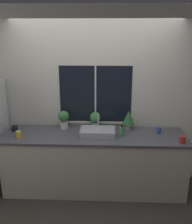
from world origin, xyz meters
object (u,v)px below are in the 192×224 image
(sink, at_px, (98,132))
(soap_bottle, at_px, (122,131))
(potted_plant_right, at_px, (128,118))
(potted_plant_center, at_px, (95,119))
(mug_blue, at_px, (159,130))
(mug_red, at_px, (182,140))
(mug_yellow, at_px, (18,134))
(potted_plant_left, at_px, (64,118))
(mug_black, at_px, (15,128))

(sink, distance_m, soap_bottle, 0.35)
(sink, relative_size, potted_plant_right, 1.73)
(potted_plant_center, bearing_deg, mug_blue, -9.40)
(sink, height_order, mug_red, sink)
(potted_plant_center, height_order, mug_yellow, potted_plant_center)
(potted_plant_left, xyz_separation_m, mug_black, (-0.72, -0.16, -0.12))
(sink, bearing_deg, soap_bottle, -3.51)
(soap_bottle, bearing_deg, potted_plant_right, 67.67)
(sink, xyz_separation_m, mug_yellow, (-1.12, -0.14, 0.00))
(mug_red, bearing_deg, potted_plant_left, 163.52)
(potted_plant_right, distance_m, mug_yellow, 1.64)
(soap_bottle, xyz_separation_m, mug_yellow, (-1.46, -0.12, -0.02))
(potted_plant_center, bearing_deg, mug_black, -172.51)
(mug_blue, bearing_deg, potted_plant_left, 173.77)
(mug_red, height_order, mug_yellow, mug_red)
(potted_plant_left, height_order, mug_yellow, potted_plant_left)
(mug_blue, bearing_deg, mug_yellow, -173.03)
(mug_yellow, bearing_deg, potted_plant_center, 20.64)
(sink, height_order, potted_plant_center, sink)
(soap_bottle, bearing_deg, mug_red, -14.97)
(mug_yellow, height_order, mug_black, mug_yellow)
(soap_bottle, xyz_separation_m, mug_black, (-1.61, 0.12, -0.03))
(sink, height_order, soap_bottle, sink)
(mug_blue, bearing_deg, sink, -173.30)
(potted_plant_left, relative_size, potted_plant_center, 1.06)
(potted_plant_left, bearing_deg, soap_bottle, -17.83)
(sink, height_order, potted_plant_right, potted_plant_right)
(sink, bearing_deg, potted_plant_center, 100.30)
(sink, distance_m, potted_plant_left, 0.61)
(soap_bottle, bearing_deg, potted_plant_center, 144.20)
(potted_plant_right, xyz_separation_m, mug_black, (-1.72, -0.16, -0.13))
(soap_bottle, height_order, mug_black, soap_bottle)
(sink, distance_m, potted_plant_center, 0.29)
(potted_plant_center, bearing_deg, potted_plant_right, -0.00)
(potted_plant_left, distance_m, mug_red, 1.76)
(mug_red, distance_m, mug_black, 2.43)
(potted_plant_left, bearing_deg, mug_yellow, -145.29)
(potted_plant_center, bearing_deg, mug_yellow, -159.36)
(mug_yellow, bearing_deg, mug_blue, 6.97)
(potted_plant_left, height_order, mug_black, potted_plant_left)
(potted_plant_center, height_order, soap_bottle, potted_plant_center)
(potted_plant_center, xyz_separation_m, mug_red, (1.20, -0.50, -0.10))
(sink, relative_size, mug_red, 5.19)
(mug_black, bearing_deg, sink, -4.67)
(potted_plant_left, xyz_separation_m, mug_red, (1.68, -0.50, -0.11))
(potted_plant_right, bearing_deg, sink, -150.40)
(potted_plant_center, relative_size, mug_black, 2.83)
(soap_bottle, relative_size, mug_yellow, 1.81)
(potted_plant_left, xyz_separation_m, soap_bottle, (0.88, -0.28, -0.08))
(potted_plant_left, distance_m, potted_plant_right, 1.00)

